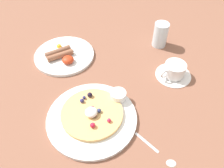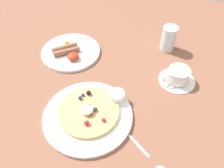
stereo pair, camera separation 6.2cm
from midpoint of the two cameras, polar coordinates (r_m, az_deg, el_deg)
ground_plane at (r=84.09cm, az=-5.68°, el=-1.29°), size 160.43×149.02×3.00cm
pancake_plate at (r=73.92cm, az=-7.89°, el=-8.60°), size 28.91×28.91×1.26cm
pancake_with_berries at (r=73.24cm, az=-7.75°, el=-7.40°), size 19.96×19.96×3.56cm
syrup_ramekin at (r=75.90cm, az=-0.75°, el=-3.02°), size 5.33×5.33×3.14cm
breakfast_plate at (r=96.80cm, az=-13.76°, el=7.00°), size 24.44×24.44×1.18cm
fried_breakfast at (r=95.08cm, az=-14.51°, el=7.29°), size 12.54×14.09×2.78cm
coffee_saucer at (r=88.44cm, az=13.26°, el=2.20°), size 13.47×13.47×0.61cm
coffee_cup at (r=86.38cm, az=13.51°, el=3.51°), size 9.64×8.26×5.01cm
teaspoon at (r=68.43cm, az=9.88°, el=-17.40°), size 11.88×10.08×0.60cm
water_glass at (r=98.93cm, az=10.33°, el=12.09°), size 6.04×6.04×10.48cm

